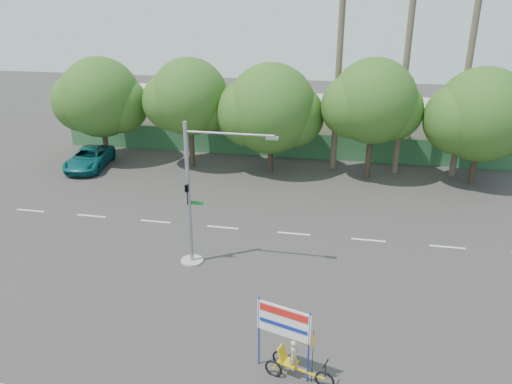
# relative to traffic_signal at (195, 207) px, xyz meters

# --- Properties ---
(ground) EXTENTS (120.00, 120.00, 0.00)m
(ground) POSITION_rel_traffic_signal_xyz_m (2.20, -3.98, -2.92)
(ground) COLOR #33302D
(ground) RESTS_ON ground
(fence) EXTENTS (38.00, 0.08, 2.00)m
(fence) POSITION_rel_traffic_signal_xyz_m (2.20, 17.52, -1.92)
(fence) COLOR #336B3D
(fence) RESTS_ON ground
(building_left) EXTENTS (12.00, 8.00, 4.00)m
(building_left) POSITION_rel_traffic_signal_xyz_m (-7.80, 22.02, -0.92)
(building_left) COLOR beige
(building_left) RESTS_ON ground
(building_right) EXTENTS (14.00, 8.00, 3.60)m
(building_right) POSITION_rel_traffic_signal_xyz_m (10.20, 22.02, -1.12)
(building_right) COLOR beige
(building_right) RESTS_ON ground
(tree_far_left) EXTENTS (7.14, 6.00, 7.96)m
(tree_far_left) POSITION_rel_traffic_signal_xyz_m (-11.85, 14.02, 1.84)
(tree_far_left) COLOR #473828
(tree_far_left) RESTS_ON ground
(tree_left) EXTENTS (6.66, 5.60, 8.07)m
(tree_left) POSITION_rel_traffic_signal_xyz_m (-4.85, 14.02, 2.14)
(tree_left) COLOR #473828
(tree_left) RESTS_ON ground
(tree_center) EXTENTS (7.62, 6.40, 7.85)m
(tree_center) POSITION_rel_traffic_signal_xyz_m (1.14, 14.02, 1.55)
(tree_center) COLOR #473828
(tree_center) RESTS_ON ground
(tree_right) EXTENTS (6.90, 5.80, 8.36)m
(tree_right) POSITION_rel_traffic_signal_xyz_m (8.15, 14.02, 2.32)
(tree_right) COLOR #473828
(tree_right) RESTS_ON ground
(tree_far_right) EXTENTS (7.38, 6.20, 7.94)m
(tree_far_right) POSITION_rel_traffic_signal_xyz_m (15.15, 14.02, 1.73)
(tree_far_right) COLOR #473828
(tree_far_right) RESTS_ON ground
(palm_tall) EXTENTS (3.73, 3.79, 17.45)m
(palm_tall) POSITION_rel_traffic_signal_xyz_m (10.20, 15.52, 7.55)
(palm_tall) COLOR #70604C
(palm_tall) RESTS_ON ground
(palm_mid) EXTENTS (3.73, 3.79, 15.45)m
(palm_mid) POSITION_rel_traffic_signal_xyz_m (14.20, 15.52, 6.48)
(palm_mid) COLOR #70604C
(palm_mid) RESTS_ON ground
(palm_short) EXTENTS (3.73, 3.79, 14.45)m
(palm_short) POSITION_rel_traffic_signal_xyz_m (5.70, 15.52, 5.94)
(palm_short) COLOR #70604C
(palm_short) RESTS_ON ground
(traffic_signal) EXTENTS (4.72, 1.10, 7.00)m
(traffic_signal) POSITION_rel_traffic_signal_xyz_m (0.00, 0.00, 0.00)
(traffic_signal) COLOR gray
(traffic_signal) RESTS_ON ground
(trike_billboard) EXTENTS (2.76, 1.15, 2.81)m
(trike_billboard) POSITION_rel_traffic_signal_xyz_m (5.41, -6.81, -1.79)
(trike_billboard) COLOR black
(trike_billboard) RESTS_ON ground
(pickup_truck) EXTENTS (3.32, 5.78, 1.52)m
(pickup_truck) POSITION_rel_traffic_signal_xyz_m (-12.22, 12.08, -2.16)
(pickup_truck) COLOR #0D5B5E
(pickup_truck) RESTS_ON ground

